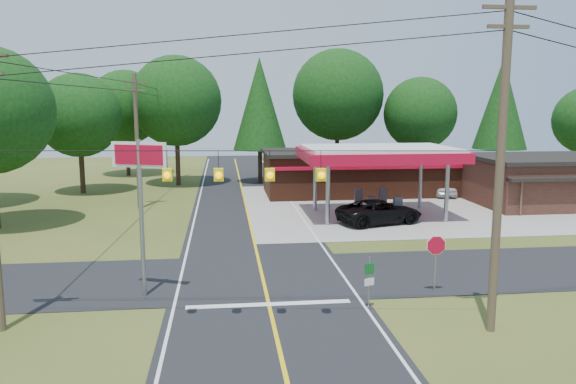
{
  "coord_description": "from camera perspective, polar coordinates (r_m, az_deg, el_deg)",
  "views": [
    {
      "loc": [
        -1.7,
        -24.68,
        7.87
      ],
      "look_at": [
        2.0,
        7.0,
        2.8
      ],
      "focal_mm": 35.0,
      "sensor_mm": 36.0,
      "label": 1
    }
  ],
  "objects": [
    {
      "name": "big_stop_sign",
      "position": [
        23.12,
        -14.81,
        0.99
      ],
      "size": [
        2.25,
        0.98,
        6.46
      ],
      "color": "gray",
      "rests_on": "ground"
    },
    {
      "name": "lane_center_yellow",
      "position": [
        25.95,
        -2.62,
        -8.57
      ],
      "size": [
        0.15,
        110.0,
        0.0
      ],
      "primitive_type": "cube",
      "color": "yellow",
      "rests_on": "main_highway"
    },
    {
      "name": "octagonal_stop_sign",
      "position": [
        24.11,
        14.8,
        -5.71
      ],
      "size": [
        0.87,
        0.1,
        2.49
      ],
      "color": "gray",
      "rests_on": "ground"
    },
    {
      "name": "suv_car",
      "position": [
        37.38,
        9.3,
        -2.0
      ],
      "size": [
        7.07,
        7.07,
        1.58
      ],
      "primitive_type": "imported",
      "rotation": [
        0.0,
        0.0,
        1.86
      ],
      "color": "black",
      "rests_on": "ground"
    },
    {
      "name": "utility_pole_near_right",
      "position": [
        20.02,
        20.76,
        2.96
      ],
      "size": [
        1.8,
        0.3,
        11.5
      ],
      "color": "#473828",
      "rests_on": "ground"
    },
    {
      "name": "utility_pole_north",
      "position": [
        59.95,
        -11.31,
        5.88
      ],
      "size": [
        0.3,
        0.3,
        9.5
      ],
      "color": "#473828",
      "rests_on": "ground"
    },
    {
      "name": "treeline_backdrop",
      "position": [
        48.75,
        -3.74,
        8.57
      ],
      "size": [
        70.27,
        51.59,
        13.3
      ],
      "color": "#332316",
      "rests_on": "ground"
    },
    {
      "name": "main_highway",
      "position": [
        25.96,
        -2.62,
        -8.61
      ],
      "size": [
        8.0,
        120.0,
        0.02
      ],
      "primitive_type": "cube",
      "color": "black",
      "rests_on": "ground"
    },
    {
      "name": "sedan_car",
      "position": [
        49.87,
        15.44,
        0.5
      ],
      "size": [
        5.08,
        5.08,
        1.5
      ],
      "primitive_type": "imported",
      "rotation": [
        0.0,
        0.0,
        -0.17
      ],
      "color": "silver",
      "rests_on": "ground"
    },
    {
      "name": "cross_road",
      "position": [
        25.95,
        -2.62,
        -8.6
      ],
      "size": [
        70.0,
        7.0,
        0.02
      ],
      "primitive_type": "cube",
      "color": "black",
      "rests_on": "ground"
    },
    {
      "name": "overhead_beacons",
      "position": [
        18.76,
        -4.51,
        3.93
      ],
      "size": [
        17.04,
        2.04,
        1.03
      ],
      "color": "black",
      "rests_on": "ground"
    },
    {
      "name": "utility_pole_far_left",
      "position": [
        43.22,
        -15.09,
        5.19
      ],
      "size": [
        1.8,
        0.3,
        10.0
      ],
      "color": "#473828",
      "rests_on": "ground"
    },
    {
      "name": "gas_canopy",
      "position": [
        39.33,
        9.17,
        3.66
      ],
      "size": [
        10.6,
        7.4,
        4.88
      ],
      "color": "gray",
      "rests_on": "ground"
    },
    {
      "name": "route_sign_post",
      "position": [
        21.98,
        8.25,
        -8.64
      ],
      "size": [
        0.41,
        0.17,
        2.08
      ],
      "color": "gray",
      "rests_on": "ground"
    },
    {
      "name": "ground",
      "position": [
        25.96,
        -2.62,
        -8.63
      ],
      "size": [
        120.0,
        120.0,
        0.0
      ],
      "primitive_type": "plane",
      "color": "#3B4B1A",
      "rests_on": "ground"
    },
    {
      "name": "convenience_store",
      "position": [
        49.44,
        7.08,
        2.05
      ],
      "size": [
        16.4,
        7.55,
        3.8
      ],
      "color": "#4E2516",
      "rests_on": "ground"
    }
  ]
}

